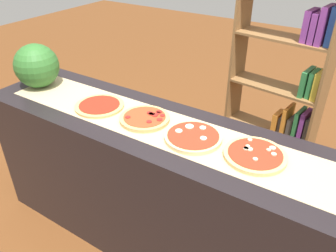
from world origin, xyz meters
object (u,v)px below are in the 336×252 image
object	(u,v)px
pizza_plain_0	(100,106)
watermelon	(37,66)
bookshelf	(287,92)
pizza_mozzarella_2	(193,137)
pizza_mushroom_3	(255,155)
pizza_pepperoni_1	(145,118)

from	to	relation	value
pizza_plain_0	watermelon	size ratio (longest dim) A/B	1.02
watermelon	bookshelf	bearing A→B (deg)	39.95
pizza_mozzarella_2	watermelon	xyz separation A→B (m)	(-1.19, 0.01, 0.13)
pizza_mozzarella_2	pizza_mushroom_3	distance (m)	0.32
pizza_mozzarella_2	bookshelf	bearing A→B (deg)	81.19
pizza_mushroom_3	pizza_mozzarella_2	bearing A→B (deg)	-175.82
watermelon	pizza_mushroom_3	bearing A→B (deg)	0.38
pizza_pepperoni_1	watermelon	xyz separation A→B (m)	(-0.87, -0.01, 0.13)
pizza_plain_0	watermelon	xyz separation A→B (m)	(-0.55, 0.01, 0.13)
pizza_mushroom_3	watermelon	bearing A→B (deg)	-179.62
pizza_mushroom_3	watermelon	xyz separation A→B (m)	(-1.51, -0.01, 0.13)
pizza_mozzarella_2	watermelon	bearing A→B (deg)	179.35
pizza_mushroom_3	bookshelf	size ratio (longest dim) A/B	0.19
pizza_pepperoni_1	pizza_mozzarella_2	bearing A→B (deg)	-3.52
bookshelf	pizza_mushroom_3	bearing A→B (deg)	-82.89
pizza_mushroom_3	bookshelf	distance (m)	1.16
pizza_mushroom_3	watermelon	world-z (taller)	watermelon
bookshelf	pizza_plain_0	bearing A→B (deg)	-125.29
pizza_mozzarella_2	bookshelf	world-z (taller)	bookshelf
pizza_plain_0	pizza_pepperoni_1	world-z (taller)	pizza_pepperoni_1
pizza_mozzarella_2	bookshelf	size ratio (longest dim) A/B	0.19
watermelon	bookshelf	size ratio (longest dim) A/B	0.19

